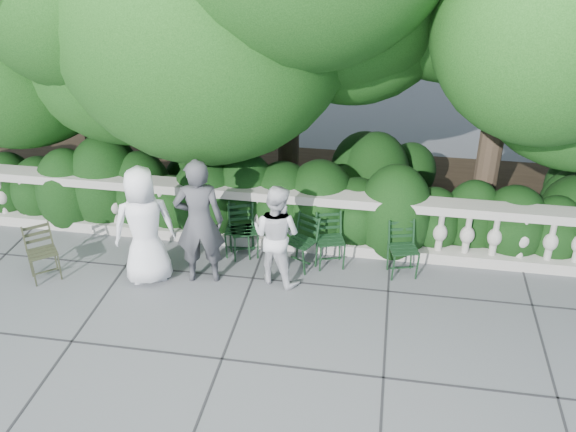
% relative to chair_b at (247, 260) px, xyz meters
% --- Properties ---
extents(ground, '(90.00, 90.00, 0.00)m').
position_rel_chair_b_xyz_m(ground, '(0.70, -1.28, 0.00)').
color(ground, '#4C4E53').
rests_on(ground, ground).
extents(balustrade, '(12.00, 0.44, 1.00)m').
position_rel_chair_b_xyz_m(balustrade, '(0.70, 0.52, 0.49)').
color(balustrade, '#9E998E').
rests_on(balustrade, ground).
extents(shrub_hedge, '(15.00, 2.60, 1.70)m').
position_rel_chair_b_xyz_m(shrub_hedge, '(0.70, 1.72, 0.00)').
color(shrub_hedge, black).
rests_on(shrub_hedge, ground).
extents(chair_b, '(0.60, 0.62, 0.84)m').
position_rel_chair_b_xyz_m(chair_b, '(0.00, 0.00, 0.00)').
color(chair_b, black).
rests_on(chair_b, ground).
extents(chair_c, '(0.47, 0.50, 0.84)m').
position_rel_chair_b_xyz_m(chair_c, '(-0.13, 0.01, 0.00)').
color(chair_c, black).
rests_on(chair_c, ground).
extents(chair_d, '(0.56, 0.59, 0.84)m').
position_rel_chair_b_xyz_m(chair_d, '(1.33, -0.07, 0.00)').
color(chair_d, black).
rests_on(chair_d, ground).
extents(chair_e, '(0.61, 0.63, 0.84)m').
position_rel_chair_b_xyz_m(chair_e, '(0.79, -0.18, 0.00)').
color(chair_e, black).
rests_on(chair_e, ground).
extents(chair_f, '(0.55, 0.58, 0.84)m').
position_rel_chair_b_xyz_m(chair_f, '(2.42, -0.14, 0.00)').
color(chair_f, black).
rests_on(chair_f, ground).
extents(chair_weathered, '(0.64, 0.65, 0.84)m').
position_rel_chair_b_xyz_m(chair_weathered, '(-2.73, -1.09, 0.00)').
color(chair_weathered, black).
rests_on(chair_weathered, ground).
extents(person_businessman, '(1.03, 0.87, 1.80)m').
position_rel_chair_b_xyz_m(person_businessman, '(-1.29, -0.73, 0.90)').
color(person_businessman, white).
rests_on(person_businessman, ground).
extents(person_woman_grey, '(0.78, 0.60, 1.92)m').
position_rel_chair_b_xyz_m(person_woman_grey, '(-0.52, -0.59, 0.96)').
color(person_woman_grey, '#404045').
rests_on(person_woman_grey, ground).
extents(person_casual_man, '(0.90, 0.79, 1.54)m').
position_rel_chair_b_xyz_m(person_casual_man, '(0.56, -0.45, 0.77)').
color(person_casual_man, silver).
rests_on(person_casual_man, ground).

